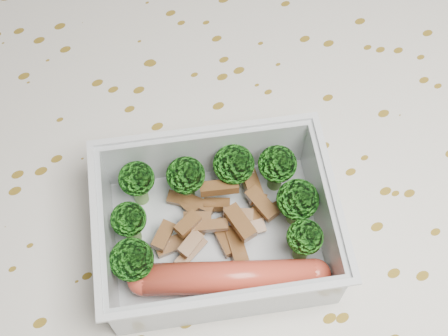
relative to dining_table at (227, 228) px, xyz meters
name	(u,v)px	position (x,y,z in m)	size (l,w,h in m)	color
dining_table	(227,228)	(0.00, 0.00, 0.00)	(1.40, 0.90, 0.75)	brown
tablecloth	(228,204)	(0.00, 0.00, 0.05)	(1.46, 0.96, 0.19)	silver
lunch_container	(217,230)	(-0.03, -0.04, 0.11)	(0.19, 0.17, 0.06)	silver
broccoli_florets	(215,199)	(-0.02, -0.02, 0.12)	(0.15, 0.12, 0.04)	#608C3F
meat_pile	(218,220)	(-0.02, -0.03, 0.10)	(0.10, 0.07, 0.03)	brown
sausage	(229,277)	(-0.04, -0.07, 0.11)	(0.12, 0.07, 0.02)	#CF442E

